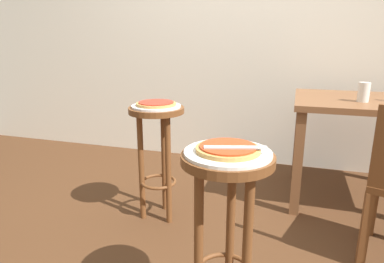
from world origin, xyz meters
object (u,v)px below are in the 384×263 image
stool_foreground (226,207)px  serving_plate_middle (156,106)px  pizza_foreground (228,149)px  serving_plate_foreground (228,153)px  dining_table (376,115)px  cup_near_edge (364,92)px  pizza_middle (156,104)px  pizza_server_knife (235,147)px  stool_middle (157,140)px

stool_foreground → serving_plate_middle: (-0.59, 0.73, 0.22)m
stool_foreground → pizza_foreground: (0.00, -0.00, 0.23)m
serving_plate_foreground → dining_table: serving_plate_foreground is taller
pizza_foreground → cup_near_edge: (0.63, 1.25, 0.05)m
stool_foreground → pizza_foreground: bearing=-63.4°
serving_plate_foreground → serving_plate_middle: (-0.59, 0.73, 0.00)m
pizza_middle → dining_table: 1.48m
serving_plate_foreground → stool_foreground: bearing=135.0°
serving_plate_foreground → dining_table: size_ratio=0.30×
stool_foreground → serving_plate_foreground: serving_plate_foreground is taller
pizza_server_knife → pizza_middle: bearing=113.4°
stool_foreground → pizza_server_knife: size_ratio=3.34×
stool_foreground → stool_middle: 0.94m
serving_plate_foreground → pizza_server_knife: pizza_server_knife is taller
stool_middle → pizza_middle: pizza_middle is taller
stool_middle → serving_plate_middle: size_ratio=2.44×
stool_middle → dining_table: (1.33, 0.64, 0.11)m
pizza_foreground → serving_plate_middle: pizza_foreground is taller
cup_near_edge → pizza_foreground: bearing=-116.8°
pizza_server_knife → serving_plate_middle: bearing=113.4°
stool_foreground → pizza_server_knife: pizza_server_knife is taller
stool_foreground → serving_plate_foreground: 0.22m
serving_plate_foreground → pizza_middle: size_ratio=1.31×
stool_middle → dining_table: dining_table is taller
dining_table → cup_near_edge: cup_near_edge is taller
pizza_foreground → pizza_server_knife: size_ratio=1.05×
serving_plate_middle → pizza_middle: 0.02m
serving_plate_middle → cup_near_edge: cup_near_edge is taller
stool_middle → stool_foreground: bearing=-51.0°
pizza_foreground → stool_foreground: bearing=116.6°
serving_plate_middle → dining_table: bearing=25.7°
serving_plate_foreground → dining_table: 1.56m
pizza_middle → cup_near_edge: cup_near_edge is taller
serving_plate_foreground → pizza_foreground: 0.02m
stool_foreground → pizza_middle: size_ratio=3.04×
stool_foreground → pizza_server_knife: 0.25m
serving_plate_middle → pizza_server_knife: 0.97m
pizza_foreground → dining_table: (0.74, 1.37, -0.12)m
pizza_foreground → stool_middle: size_ratio=0.31×
serving_plate_foreground → dining_table: (0.74, 1.37, -0.10)m
serving_plate_foreground → cup_near_edge: cup_near_edge is taller
stool_foreground → cup_near_edge: bearing=63.2°
serving_plate_middle → dining_table: (1.33, 0.64, -0.10)m
stool_middle → pizza_foreground: bearing=-51.0°
serving_plate_middle → pizza_server_knife: bearing=-50.4°
serving_plate_middle → pizza_server_knife: (0.62, -0.75, 0.03)m
stool_foreground → serving_plate_foreground: (0.00, -0.00, 0.22)m
cup_near_edge → pizza_server_knife: 1.40m
stool_foreground → serving_plate_middle: serving_plate_middle is taller
stool_foreground → pizza_server_knife: bearing=-33.7°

